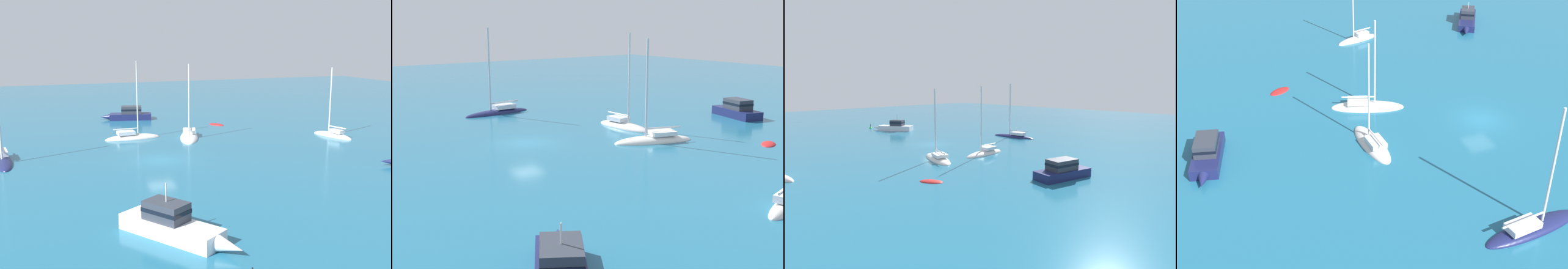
% 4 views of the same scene
% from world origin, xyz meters
% --- Properties ---
extents(ground_plane, '(160.00, 160.00, 0.00)m').
position_xyz_m(ground_plane, '(0.00, 0.00, 0.00)').
color(ground_plane, '#1E607F').
extents(sailboat, '(2.66, 5.47, 8.42)m').
position_xyz_m(sailboat, '(21.69, 3.87, 0.18)').
color(sailboat, silver).
rests_on(sailboat, ground).
extents(yacht, '(4.13, 7.05, 8.94)m').
position_xyz_m(yacht, '(5.77, 8.71, 0.12)').
color(yacht, silver).
rests_on(yacht, ground).
extents(launch_1, '(7.71, 5.43, 2.69)m').
position_xyz_m(launch_1, '(21.85, -10.95, 0.69)').
color(launch_1, '#191E4C').
rests_on(launch_1, ground).
extents(motor_cruiser, '(7.18, 3.40, 1.88)m').
position_xyz_m(motor_cruiser, '(2.13, 23.54, 0.76)').
color(motor_cruiser, '#191E4C').
rests_on(motor_cruiser, ground).
extents(dinghy, '(2.13, 2.53, 0.35)m').
position_xyz_m(dinghy, '(11.94, 15.50, 0.00)').
color(dinghy, '#B21E1E').
rests_on(dinghy, ground).
extents(yacht_1, '(2.62, 7.89, 9.47)m').
position_xyz_m(yacht_1, '(-14.02, 4.47, 0.18)').
color(yacht_1, '#191E4C').
rests_on(yacht_1, ground).
extents(sloop, '(6.40, 2.09, 9.23)m').
position_xyz_m(sloop, '(-0.40, 10.58, 0.12)').
color(sloop, silver).
rests_on(sloop, ground).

